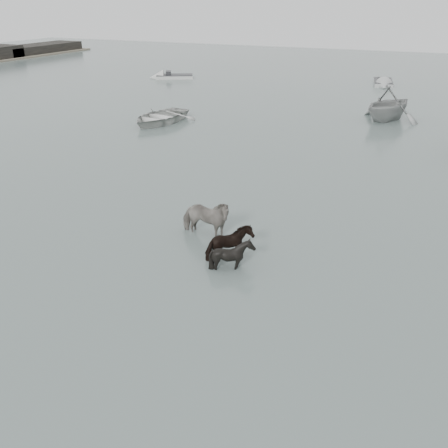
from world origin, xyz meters
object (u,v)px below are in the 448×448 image
Objects in this scene: pony_pinto at (205,214)px; pony_black at (232,251)px; pony_dark at (230,240)px; rowboat_lead at (159,115)px.

pony_black is at bearing -134.83° from pony_pinto.
pony_pinto is 2.49m from pony_black.
pony_black is (1.77, -1.74, -0.21)m from pony_pinto.
pony_dark is at bearing 43.28° from pony_black.
pony_dark is at bearing -129.06° from pony_pinto.
pony_pinto is at bearing -48.42° from rowboat_lead.
pony_pinto is at bearing 64.48° from pony_dark.
rowboat_lead is (-12.14, 15.95, -0.11)m from pony_black.
rowboat_lead is at bearing 50.85° from pony_dark.
pony_dark is 1.04× the size of pony_black.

